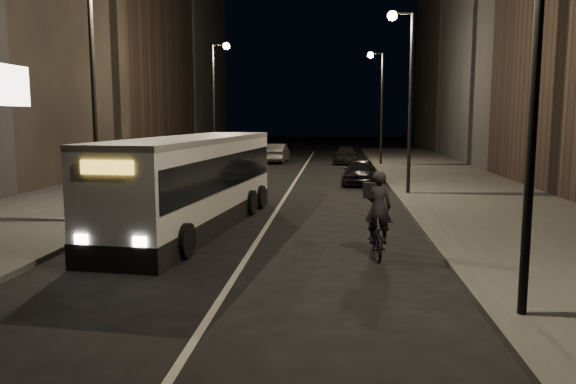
% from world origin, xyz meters
% --- Properties ---
extents(ground, '(180.00, 180.00, 0.00)m').
position_xyz_m(ground, '(0.00, 0.00, 0.00)').
color(ground, black).
rests_on(ground, ground).
extents(sidewalk_right, '(7.00, 70.00, 0.16)m').
position_xyz_m(sidewalk_right, '(8.50, 14.00, 0.08)').
color(sidewalk_right, '#343431').
rests_on(sidewalk_right, ground).
extents(sidewalk_left, '(7.00, 70.00, 0.16)m').
position_xyz_m(sidewalk_left, '(-8.50, 14.00, 0.08)').
color(sidewalk_left, '#343431').
rests_on(sidewalk_left, ground).
extents(building_row_right, '(8.00, 61.00, 21.00)m').
position_xyz_m(building_row_right, '(16.00, 27.50, 10.50)').
color(building_row_right, black).
rests_on(building_row_right, ground).
extents(building_row_left, '(8.00, 61.00, 22.00)m').
position_xyz_m(building_row_left, '(-16.00, 28.50, 11.00)').
color(building_row_left, black).
rests_on(building_row_left, ground).
extents(streetlight_right_near, '(1.20, 0.44, 8.12)m').
position_xyz_m(streetlight_right_near, '(5.33, -4.00, 5.36)').
color(streetlight_right_near, black).
rests_on(streetlight_right_near, sidewalk_right).
extents(streetlight_right_mid, '(1.20, 0.44, 8.12)m').
position_xyz_m(streetlight_right_mid, '(5.33, 12.00, 5.36)').
color(streetlight_right_mid, black).
rests_on(streetlight_right_mid, sidewalk_right).
extents(streetlight_right_far, '(1.20, 0.44, 8.12)m').
position_xyz_m(streetlight_right_far, '(5.33, 28.00, 5.36)').
color(streetlight_right_far, black).
rests_on(streetlight_right_far, sidewalk_right).
extents(streetlight_left_near, '(1.20, 0.44, 8.12)m').
position_xyz_m(streetlight_left_near, '(-5.33, 4.00, 5.36)').
color(streetlight_left_near, black).
rests_on(streetlight_left_near, sidewalk_left).
extents(streetlight_left_far, '(1.20, 0.44, 8.12)m').
position_xyz_m(streetlight_left_far, '(-5.33, 22.00, 5.36)').
color(streetlight_left_far, black).
rests_on(streetlight_left_far, sidewalk_left).
extents(city_bus, '(3.53, 11.24, 2.98)m').
position_xyz_m(city_bus, '(-2.33, 3.94, 1.62)').
color(city_bus, silver).
rests_on(city_bus, ground).
extents(cyclist_on_bicycle, '(0.78, 2.00, 2.27)m').
position_xyz_m(cyclist_on_bicycle, '(3.37, 0.57, 0.76)').
color(cyclist_on_bicycle, black).
rests_on(cyclist_on_bicycle, ground).
extents(car_near, '(2.15, 4.23, 1.38)m').
position_xyz_m(car_near, '(3.57, 16.39, 0.69)').
color(car_near, black).
rests_on(car_near, ground).
extents(car_mid, '(1.75, 4.64, 1.51)m').
position_xyz_m(car_mid, '(-2.43, 30.39, 0.76)').
color(car_mid, '#363639').
rests_on(car_mid, ground).
extents(car_far, '(2.16, 4.55, 1.28)m').
position_xyz_m(car_far, '(3.08, 30.06, 0.64)').
color(car_far, black).
rests_on(car_far, ground).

